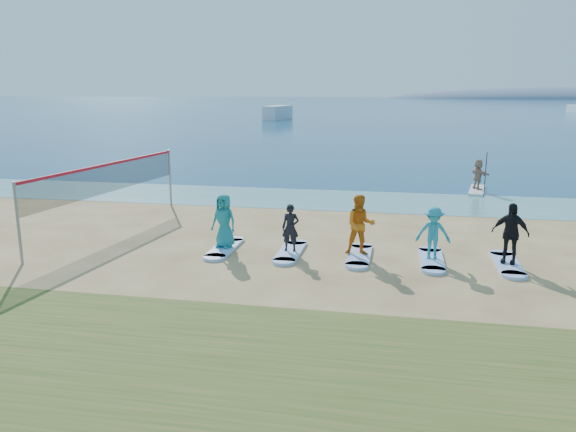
% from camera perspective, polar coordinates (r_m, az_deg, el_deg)
% --- Properties ---
extents(ground, '(600.00, 600.00, 0.00)m').
position_cam_1_polar(ground, '(16.33, 3.14, -5.50)').
color(ground, tan).
rests_on(ground, ground).
extents(shallow_water, '(600.00, 600.00, 0.00)m').
position_cam_1_polar(shallow_water, '(26.44, 6.35, 1.60)').
color(shallow_water, teal).
rests_on(shallow_water, ground).
extents(ocean, '(600.00, 600.00, 0.00)m').
position_cam_1_polar(ocean, '(175.44, 10.66, 10.97)').
color(ocean, navy).
rests_on(ocean, ground).
extents(volleyball_net, '(1.09, 9.03, 2.50)m').
position_cam_1_polar(volleyball_net, '(21.61, -17.80, 3.64)').
color(volleyball_net, gray).
rests_on(volleyball_net, ground).
extents(paddleboard, '(1.20, 3.08, 0.12)m').
position_cam_1_polar(paddleboard, '(30.22, 18.65, 2.51)').
color(paddleboard, silver).
rests_on(paddleboard, ground).
extents(paddleboarder, '(0.99, 1.46, 1.51)m').
position_cam_1_polar(paddleboarder, '(30.09, 18.76, 4.03)').
color(paddleboarder, tan).
rests_on(paddleboarder, paddleboard).
extents(boat_offshore_a, '(3.91, 7.32, 2.25)m').
position_cam_1_polar(boat_offshore_a, '(95.68, -1.05, 9.79)').
color(boat_offshore_a, silver).
rests_on(boat_offshore_a, ground).
extents(surfboard_0, '(0.70, 2.20, 0.09)m').
position_cam_1_polar(surfboard_0, '(18.43, -6.45, -3.26)').
color(surfboard_0, '#A1C1F9').
rests_on(surfboard_0, ground).
extents(student_0, '(0.96, 0.74, 1.74)m').
position_cam_1_polar(student_0, '(18.20, -6.52, -0.49)').
color(student_0, teal).
rests_on(student_0, surfboard_0).
extents(surfboard_1, '(0.70, 2.20, 0.09)m').
position_cam_1_polar(surfboard_1, '(17.91, 0.25, -3.66)').
color(surfboard_1, '#A1C1F9').
rests_on(surfboard_1, ground).
extents(student_1, '(0.55, 0.37, 1.50)m').
position_cam_1_polar(student_1, '(17.70, 0.25, -1.20)').
color(student_1, black).
rests_on(student_1, surfboard_1).
extents(surfboard_2, '(0.70, 2.20, 0.09)m').
position_cam_1_polar(surfboard_2, '(17.65, 7.26, -4.02)').
color(surfboard_2, '#A1C1F9').
rests_on(surfboard_2, ground).
extents(student_2, '(1.02, 0.85, 1.88)m').
position_cam_1_polar(student_2, '(17.39, 7.35, -0.91)').
color(student_2, orange).
rests_on(student_2, surfboard_2).
extents(surfboard_3, '(0.70, 2.20, 0.09)m').
position_cam_1_polar(surfboard_3, '(17.65, 14.38, -4.33)').
color(surfboard_3, '#A1C1F9').
rests_on(surfboard_3, ground).
extents(student_3, '(1.04, 0.61, 1.59)m').
position_cam_1_polar(student_3, '(17.43, 14.54, -1.68)').
color(student_3, teal).
rests_on(student_3, surfboard_3).
extents(surfboard_4, '(0.70, 2.20, 0.09)m').
position_cam_1_polar(surfboard_4, '(17.93, 21.40, -4.56)').
color(surfboard_4, '#A1C1F9').
rests_on(surfboard_4, ground).
extents(student_4, '(1.15, 0.79, 1.81)m').
position_cam_1_polar(student_4, '(17.68, 21.65, -1.63)').
color(student_4, black).
rests_on(student_4, surfboard_4).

